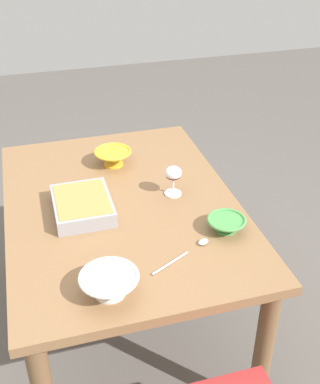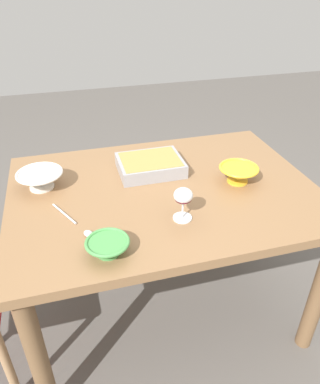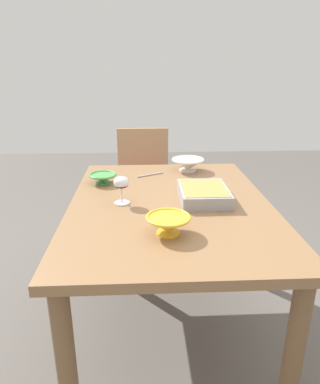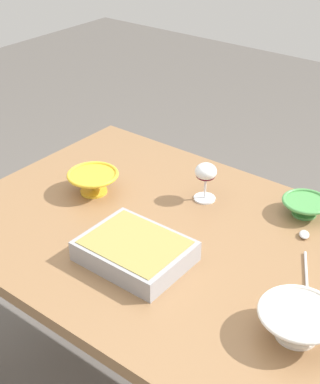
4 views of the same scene
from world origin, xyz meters
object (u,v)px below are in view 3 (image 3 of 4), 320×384
Objects in this scene: mixing_bowl at (168,224)px; small_bowl at (188,164)px; casserole_dish at (204,193)px; serving_bowl at (103,178)px; serving_spoon at (134,177)px; wine_glass at (121,185)px; dining_table at (170,221)px; chair at (143,183)px.

small_bowl reaches higher than mixing_bowl.
casserole_dish is 1.68× the size of mixing_bowl.
serving_bowl is (0.28, 0.51, -0.00)m from casserole_dish.
serving_spoon is at bearing 43.64° from casserole_dish.
casserole_dish is 0.50m from serving_spoon.
wine_glass reaches higher than casserole_dish.
small_bowl reaches higher than serving_spoon.
wine_glass reaches higher than dining_table.
serving_spoon is (-0.13, 0.33, -0.04)m from small_bowl.
serving_spoon is at bearing -63.96° from serving_bowl.
dining_table is at bearing -130.26° from serving_bowl.
dining_table is at bearing 163.76° from small_bowl.
wine_glass is at bearing 92.16° from dining_table.
dining_table is 8.69× the size of serving_bowl.
wine_glass is (-1.03, 0.10, 0.34)m from chair.
chair reaches higher than dining_table.
serving_bowl is (0.63, 0.31, -0.01)m from mixing_bowl.
mixing_bowl is at bearing 174.38° from dining_table.
casserole_dish is at bearing -83.53° from dining_table.
mixing_bowl is at bearing -176.11° from chair.
dining_table is 9.83× the size of wine_glass.
small_bowl is at bearing -152.03° from chair.
small_bowl reaches higher than dining_table.
mixing_bowl reaches higher than serving_spoon.
casserole_dish is (-1.00, -0.29, 0.29)m from chair.
casserole_dish is 0.49m from small_bowl.
chair reaches higher than serving_bowl.
small_bowl reaches higher than casserole_dish.
small_bowl is (0.84, -0.18, 0.00)m from mixing_bowl.
chair is at bearing -4.75° from serving_spoon.
serving_bowl is (-0.73, 0.22, 0.28)m from chair.
small_bowl is (0.49, 0.02, 0.01)m from casserole_dish.
serving_spoon is at bearing -7.32° from wine_glass.
serving_bowl is (0.30, 0.12, -0.06)m from wine_glass.
mixing_bowl is at bearing -153.31° from serving_bowl.
serving_bowl is (-0.21, 0.50, -0.01)m from small_bowl.
chair is 1.39m from mixing_bowl.
small_bowl is 0.77× the size of serving_spoon.
wine_glass is 0.40m from casserole_dish.
casserole_dish is 0.58m from serving_bowl.
casserole_dish is 0.40m from mixing_bowl.
casserole_dish is 1.94× the size of serving_bowl.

